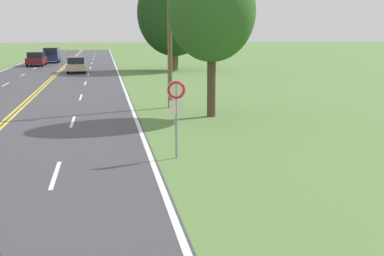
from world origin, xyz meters
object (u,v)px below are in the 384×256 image
at_px(traffic_sign, 176,100).
at_px(car_champagne_sedan_mid_far, 76,65).
at_px(car_maroon_van_receding, 36,58).
at_px(tree_right_cluster, 174,13).
at_px(car_dark_blue_suv_distant, 52,55).
at_px(tree_behind_sign, 212,12).

bearing_deg(traffic_sign, car_champagne_sedan_mid_far, 97.43).
bearing_deg(traffic_sign, car_maroon_van_receding, 101.56).
height_order(tree_right_cluster, car_dark_blue_suv_distant, tree_right_cluster).
bearing_deg(car_dark_blue_suv_distant, traffic_sign, -170.81).
xyz_separation_m(traffic_sign, car_champagne_sedan_mid_far, (-4.80, 36.80, -1.09)).
relative_size(tree_behind_sign, tree_right_cluster, 0.71).
xyz_separation_m(car_champagne_sedan_mid_far, car_dark_blue_suv_distant, (-3.90, 17.70, 0.23)).
xyz_separation_m(tree_behind_sign, car_champagne_sedan_mid_far, (-7.55, 28.69, -4.07)).
relative_size(traffic_sign, car_champagne_sedan_mid_far, 0.60).
bearing_deg(car_champagne_sedan_mid_far, car_maroon_van_receding, -157.74).
bearing_deg(tree_behind_sign, tree_right_cluster, 85.71).
relative_size(tree_behind_sign, car_maroon_van_receding, 1.46).
bearing_deg(tree_right_cluster, car_dark_blue_suv_distant, 130.29).
relative_size(car_maroon_van_receding, car_dark_blue_suv_distant, 1.05).
bearing_deg(car_dark_blue_suv_distant, car_maroon_van_receding, 170.33).
bearing_deg(car_maroon_van_receding, car_champagne_sedan_mid_far, -155.31).
distance_m(tree_right_cluster, car_champagne_sedan_mid_far, 11.12).
height_order(car_maroon_van_receding, car_dark_blue_suv_distant, car_dark_blue_suv_distant).
relative_size(car_champagne_sedan_mid_far, car_dark_blue_suv_distant, 0.88).
height_order(car_champagne_sedan_mid_far, car_dark_blue_suv_distant, car_dark_blue_suv_distant).
bearing_deg(car_champagne_sedan_mid_far, tree_behind_sign, 12.90).
xyz_separation_m(car_champagne_sedan_mid_far, car_maroon_van_receding, (-5.02, 11.21, 0.11)).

